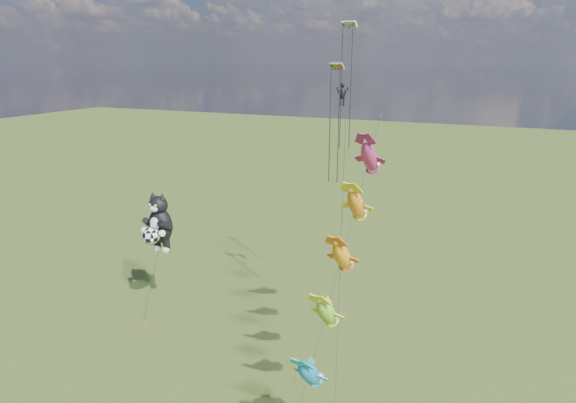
% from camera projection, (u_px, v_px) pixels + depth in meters
% --- Properties ---
extents(ground, '(300.00, 300.00, 0.00)m').
position_uv_depth(ground, '(140.00, 358.00, 35.65)').
color(ground, '#253C0F').
extents(cat_kite_rig, '(2.42, 4.05, 10.72)m').
position_uv_depth(cat_kite_rig, '(158.00, 223.00, 40.41)').
color(cat_kite_rig, brown).
rests_on(cat_kite_rig, ground).
extents(fish_windsock_rig, '(1.61, 15.95, 18.28)m').
position_uv_depth(fish_windsock_rig, '(342.00, 256.00, 27.97)').
color(fish_windsock_rig, brown).
rests_on(fish_windsock_rig, ground).
extents(parafoil_rig, '(5.65, 16.85, 24.02)m').
position_uv_depth(parafoil_rig, '(342.00, 96.00, 34.78)').
color(parafoil_rig, brown).
rests_on(parafoil_rig, ground).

